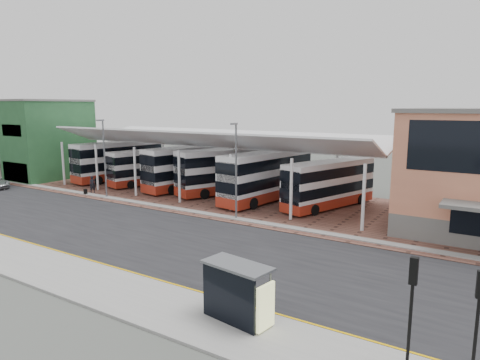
{
  "coord_description": "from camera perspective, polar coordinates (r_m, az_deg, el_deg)",
  "views": [
    {
      "loc": [
        20.88,
        -23.06,
        9.45
      ],
      "look_at": [
        1.77,
        7.28,
        3.19
      ],
      "focal_mm": 32.0,
      "sensor_mm": 36.0,
      "label": 1
    }
  ],
  "objects": [
    {
      "name": "road",
      "position": [
        31.8,
        -10.8,
        -7.55
      ],
      "size": [
        120.0,
        14.0,
        0.02
      ],
      "primitive_type": "cube",
      "color": "black",
      "rests_on": "ground"
    },
    {
      "name": "north_kerb",
      "position": [
        37.15,
        -3.2,
        -4.75
      ],
      "size": [
        120.0,
        0.8,
        0.14
      ],
      "primitive_type": "cube",
      "color": "gray",
      "rests_on": "ground"
    },
    {
      "name": "yellow_line_near",
      "position": [
        27.97,
        -19.32,
        -10.37
      ],
      "size": [
        120.0,
        0.12,
        0.01
      ],
      "primitive_type": "cube",
      "color": "#E7AA01",
      "rests_on": "road"
    },
    {
      "name": "bus_0",
      "position": [
        56.85,
        -15.91,
        2.47
      ],
      "size": [
        4.55,
        12.09,
        4.87
      ],
      "rotation": [
        0.0,
        0.0,
        -0.16
      ],
      "color": "white",
      "rests_on": "forecourt"
    },
    {
      "name": "suitcase",
      "position": [
        48.58,
        -19.91,
        -1.5
      ],
      "size": [
        0.34,
        0.25,
        0.59
      ],
      "primitive_type": "cube",
      "color": "black",
      "rests_on": "forecourt"
    },
    {
      "name": "yellow_line_far",
      "position": [
        28.15,
        -18.84,
        -10.22
      ],
      "size": [
        120.0,
        0.12,
        0.01
      ],
      "primitive_type": "cube",
      "color": "#E7AA01",
      "rests_on": "road"
    },
    {
      "name": "bus_1",
      "position": [
        52.73,
        -11.94,
        1.7
      ],
      "size": [
        4.95,
        10.39,
        4.18
      ],
      "rotation": [
        0.0,
        0.0,
        -0.27
      ],
      "color": "white",
      "rests_on": "forecourt"
    },
    {
      "name": "traffic_signal_west",
      "position": [
        16.65,
        21.95,
        -14.02
      ],
      "size": [
        0.28,
        0.22,
        4.14
      ],
      "rotation": [
        0.0,
        0.0,
        -0.0
      ],
      "color": "black",
      "rests_on": "sidewalk"
    },
    {
      "name": "pedestrian",
      "position": [
        49.15,
        -19.06,
        -0.56
      ],
      "size": [
        0.64,
        0.79,
        1.87
      ],
      "primitive_type": "imported",
      "rotation": [
        0.0,
        0.0,
        1.24
      ],
      "color": "black",
      "rests_on": "forecourt"
    },
    {
      "name": "bus_4",
      "position": [
        42.58,
        3.56,
        0.48
      ],
      "size": [
        4.45,
        12.2,
        4.92
      ],
      "rotation": [
        0.0,
        0.0,
        -0.15
      ],
      "color": "white",
      "rests_on": "forecourt"
    },
    {
      "name": "bus_2",
      "position": [
        49.18,
        -6.7,
        1.65
      ],
      "size": [
        4.8,
        11.99,
        4.82
      ],
      "rotation": [
        0.0,
        0.0,
        -0.19
      ],
      "color": "white",
      "rests_on": "forecourt"
    },
    {
      "name": "bus_3",
      "position": [
        46.29,
        -1.62,
        1.2
      ],
      "size": [
        7.11,
        11.81,
        4.82
      ],
      "rotation": [
        0.0,
        0.0,
        -0.41
      ],
      "color": "white",
      "rests_on": "forecourt"
    },
    {
      "name": "canopy",
      "position": [
        45.87,
        -3.79,
        5.3
      ],
      "size": [
        37.0,
        11.63,
        7.07
      ],
      "color": "silver",
      "rests_on": "ground"
    },
    {
      "name": "lamp_east",
      "position": [
        35.25,
        -0.55,
        1.59
      ],
      "size": [
        0.16,
        0.9,
        8.07
      ],
      "color": "#5B5E63",
      "rests_on": "ground"
    },
    {
      "name": "lamp_west",
      "position": [
        45.85,
        -17.64,
        3.06
      ],
      "size": [
        0.16,
        0.9,
        8.07
      ],
      "color": "#5B5E63",
      "rests_on": "ground"
    },
    {
      "name": "sidewalk",
      "position": [
        26.86,
        -22.72,
        -11.34
      ],
      "size": [
        120.0,
        4.0,
        0.14
      ],
      "primitive_type": "cube",
      "color": "gray",
      "rests_on": "ground"
    },
    {
      "name": "bus_shelter",
      "position": [
        18.84,
        -0.27,
        -14.29
      ],
      "size": [
        3.35,
        1.92,
        2.55
      ],
      "rotation": [
        0.0,
        0.0,
        -0.15
      ],
      "color": "black",
      "rests_on": "sidewalk"
    },
    {
      "name": "ground",
      "position": [
        32.51,
        -9.59,
        -7.15
      ],
      "size": [
        140.0,
        140.0,
        0.0
      ],
      "primitive_type": "plane",
      "color": "#424641"
    },
    {
      "name": "traffic_signal_east",
      "position": [
        16.84,
        29.2,
        -14.75
      ],
      "size": [
        0.3,
        0.26,
        3.96
      ],
      "rotation": [
        0.0,
        0.0,
        0.2
      ],
      "color": "black",
      "rests_on": "sidewalk"
    },
    {
      "name": "forecourt",
      "position": [
        41.78,
        4.46,
        -3.17
      ],
      "size": [
        72.0,
        16.0,
        0.06
      ],
      "primitive_type": "cube",
      "color": "brown",
      "rests_on": "ground"
    },
    {
      "name": "shop_cream",
      "position": [
        66.85,
        -27.17,
        5.09
      ],
      "size": [
        6.4,
        10.2,
        10.22
      ],
      "color": "#B1A597",
      "rests_on": "ground"
    },
    {
      "name": "bus_5",
      "position": [
        40.53,
        11.79,
        -0.58
      ],
      "size": [
        5.61,
        10.81,
        4.36
      ],
      "rotation": [
        0.0,
        0.0,
        -0.32
      ],
      "color": "white",
      "rests_on": "forecourt"
    },
    {
      "name": "shop_green",
      "position": [
        61.36,
        -24.05,
        4.99
      ],
      "size": [
        6.4,
        10.2,
        10.22
      ],
      "color": "#285C31",
      "rests_on": "ground"
    }
  ]
}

